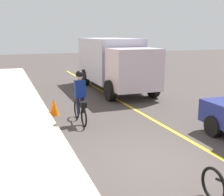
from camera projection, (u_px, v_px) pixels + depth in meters
ground_plane at (159, 164)px, 6.73m from camera, size 80.00×80.00×0.00m
lane_line_centre at (213, 154)px, 7.28m from camera, size 36.00×0.12×0.01m
sidewalk at (7, 188)px, 5.53m from camera, size 40.00×3.20×0.15m
cyclist_lead at (80, 97)px, 9.64m from camera, size 1.71×0.36×1.83m
box_truck_background at (114, 62)px, 15.43m from camera, size 6.74×2.61×2.78m
traffic_cone_near at (54, 107)px, 10.69m from camera, size 0.36×0.36×0.66m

